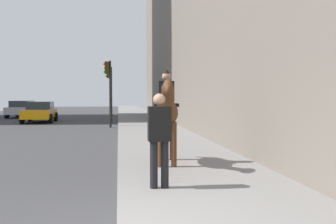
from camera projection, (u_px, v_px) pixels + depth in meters
name	position (u px, v px, depth m)	size (l,w,h in m)	color
mounted_horse_near	(167.00, 111.00, 8.28)	(2.15, 0.72, 2.32)	#4C2B16
pedestrian_greeting	(159.00, 134.00, 6.09)	(0.27, 0.40, 1.70)	black
car_near_lane	(23.00, 109.00, 29.33)	(4.31, 2.07, 1.44)	#B7BABF
car_mid_lane	(40.00, 112.00, 23.60)	(3.94, 2.12, 1.44)	orange
traffic_light_near_curb	(109.00, 83.00, 19.43)	(0.20, 0.44, 3.83)	black
traffic_light_far_curb	(110.00, 85.00, 22.93)	(0.20, 0.44, 3.78)	black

